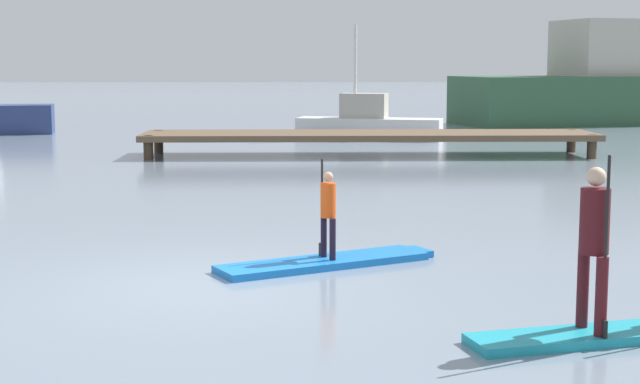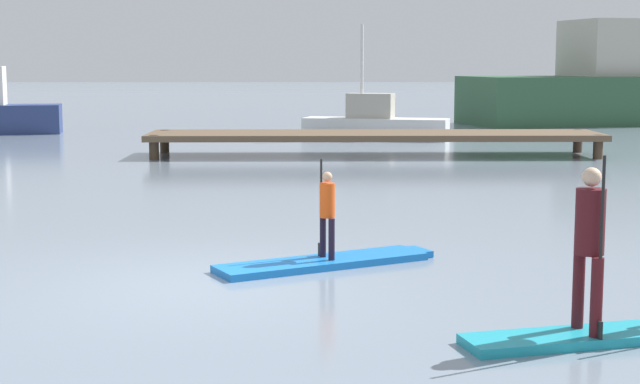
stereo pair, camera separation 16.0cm
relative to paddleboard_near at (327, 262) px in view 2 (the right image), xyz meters
name	(u,v)px [view 2 (the right image)]	position (x,y,z in m)	size (l,w,h in m)	color
ground_plane	(202,285)	(-1.61, -1.11, -0.05)	(240.00, 240.00, 0.00)	gray
paddleboard_near	(327,262)	(0.00, 0.00, 0.00)	(3.11, 2.01, 0.10)	blue
paddler_child_solo	(327,209)	(0.00, 0.01, 0.73)	(0.29, 0.38, 1.36)	black
paddleboard_far	(612,335)	(2.81, -3.60, 0.00)	(3.19, 1.29, 0.10)	#1E9EB2
paddler_adult	(590,238)	(2.52, -3.68, 1.01)	(0.36, 0.51, 1.80)	#4C1419
fishing_boat_white_large	(624,84)	(14.14, 30.54, 1.71)	(14.70, 7.76, 12.09)	#2D5638
motor_boat_small_navy	(374,124)	(2.19, 21.60, 0.52)	(5.36, 2.63, 4.10)	silver
floating_dock	(374,136)	(1.75, 15.53, 0.55)	(13.38, 2.68, 0.70)	brown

